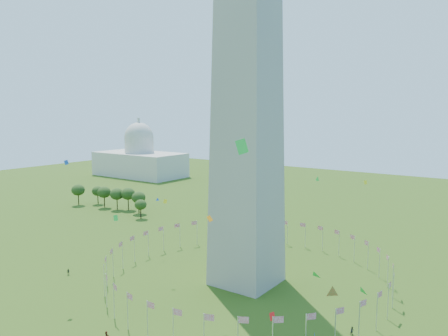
{
  "coord_description": "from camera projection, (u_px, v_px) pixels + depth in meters",
  "views": [
    {
      "loc": [
        65.43,
        -53.3,
        49.61
      ],
      "look_at": [
        2.63,
        35.0,
        35.43
      ],
      "focal_mm": 35.0,
      "sensor_mm": 36.0,
      "label": 1
    }
  ],
  "objects": [
    {
      "name": "capitol_building",
      "position": [
        139.0,
        146.0,
        333.0
      ],
      "size": [
        70.0,
        35.0,
        46.0
      ],
      "primitive_type": null,
      "color": "beige",
      "rests_on": "ground"
    },
    {
      "name": "flag_ring",
      "position": [
        246.0,
        267.0,
        126.92
      ],
      "size": [
        80.24,
        80.24,
        9.0
      ],
      "color": "silver",
      "rests_on": "ground"
    },
    {
      "name": "kites_aloft",
      "position": [
        252.0,
        254.0,
        93.11
      ],
      "size": [
        108.55,
        61.29,
        41.49
      ],
      "color": "green",
      "rests_on": "ground"
    },
    {
      "name": "tree_line_west",
      "position": [
        113.0,
        199.0,
        221.28
      ],
      "size": [
        54.66,
        15.12,
        11.07
      ],
      "color": "#31531B",
      "rests_on": "ground"
    }
  ]
}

